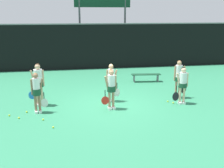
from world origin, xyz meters
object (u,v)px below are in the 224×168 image
object	(u,v)px
player_1	(111,86)
player_2	(183,82)
player_5	(179,76)
tennis_ball_0	(53,127)
tennis_ball_5	(27,112)
scoreboard	(102,6)
tennis_ball_2	(173,103)
player_0	(37,90)
tennis_ball_3	(19,118)
tennis_ball_4	(168,101)
tennis_ball_6	(43,120)
bench_courtside	(146,75)
player_4	(111,80)
tennis_ball_1	(9,115)
player_3	(38,81)

from	to	relation	value
player_1	player_2	size ratio (longest dim) A/B	1.02
player_1	player_5	world-z (taller)	player_5
tennis_ball_0	tennis_ball_5	bearing A→B (deg)	123.88
scoreboard	tennis_ball_2	bearing A→B (deg)	-78.92
tennis_ball_2	player_2	bearing A→B (deg)	-8.67
player_0	tennis_ball_3	xyz separation A→B (m)	(-0.66, -0.54, -0.90)
tennis_ball_3	tennis_ball_4	xyz separation A→B (m)	(6.22, 0.89, -0.00)
player_0	tennis_ball_6	distance (m)	1.27
player_5	tennis_ball_3	distance (m)	7.10
bench_courtside	player_2	bearing A→B (deg)	-77.87
scoreboard	player_4	xyz separation A→B (m)	(-0.79, -8.64, -3.32)
tennis_ball_2	player_0	bearing A→B (deg)	-178.81
tennis_ball_2	tennis_ball_4	distance (m)	0.28
scoreboard	tennis_ball_2	world-z (taller)	scoreboard
scoreboard	player_1	bearing A→B (deg)	-95.66
player_1	tennis_ball_1	distance (m)	4.11
player_3	tennis_ball_0	xyz separation A→B (m)	(0.66, -2.46, -1.06)
player_2	tennis_ball_2	bearing A→B (deg)	176.65
player_2	tennis_ball_0	xyz separation A→B (m)	(-5.42, -1.67, -0.93)
bench_courtside	player_5	distance (m)	3.23
player_4	player_3	bearing A→B (deg)	178.80
scoreboard	bench_courtside	bearing A→B (deg)	-72.45
player_1	tennis_ball_5	bearing A→B (deg)	168.87
player_5	tennis_ball_2	size ratio (longest dim) A/B	24.66
player_2	tennis_ball_5	world-z (taller)	player_2
player_5	tennis_ball_0	xyz separation A→B (m)	(-5.58, -2.48, -1.00)
player_1	tennis_ball_1	xyz separation A→B (m)	(-4.00, -0.14, -0.94)
tennis_ball_3	scoreboard	bearing A→B (deg)	65.74
scoreboard	tennis_ball_5	distance (m)	11.26
player_2	tennis_ball_4	xyz separation A→B (m)	(-0.51, 0.28, -0.93)
tennis_ball_3	tennis_ball_5	bearing A→B (deg)	71.53
player_3	tennis_ball_2	bearing A→B (deg)	-1.97
tennis_ball_1	tennis_ball_2	bearing A→B (deg)	2.84
player_0	tennis_ball_2	world-z (taller)	player_0
player_2	player_3	distance (m)	6.13
bench_courtside	tennis_ball_2	distance (m)	3.88
player_1	player_5	size ratio (longest dim) A/B	0.94
bench_courtside	tennis_ball_2	xyz separation A→B (m)	(0.09, -3.86, -0.36)
tennis_ball_4	player_5	bearing A→B (deg)	38.16
tennis_ball_0	player_0	bearing A→B (deg)	112.03
tennis_ball_2	tennis_ball_3	bearing A→B (deg)	-174.07
tennis_ball_2	tennis_ball_5	bearing A→B (deg)	-179.33
player_0	tennis_ball_3	world-z (taller)	player_0
player_0	scoreboard	bearing A→B (deg)	57.99
tennis_ball_1	tennis_ball_2	size ratio (longest dim) A/B	0.95
bench_courtside	tennis_ball_4	xyz separation A→B (m)	(-0.07, -3.63, -0.36)
player_1	player_2	world-z (taller)	player_1
tennis_ball_3	player_0	bearing A→B (deg)	39.59
player_3	player_2	bearing A→B (deg)	-2.05
tennis_ball_6	player_2	bearing A→B (deg)	9.04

